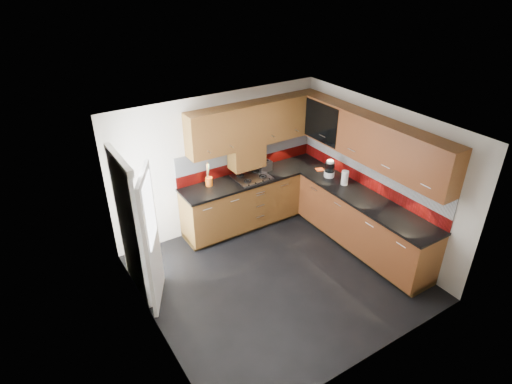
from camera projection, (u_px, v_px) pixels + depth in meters
room at (281, 191)px, 5.78m from camera, size 4.00×3.80×2.64m
base_cabinets at (306, 212)px, 7.32m from camera, size 2.70×3.20×0.95m
countertop at (307, 188)px, 7.07m from camera, size 2.72×3.22×0.04m
backsplash at (310, 164)px, 7.20m from camera, size 2.70×3.20×0.54m
upper_cabinets at (316, 132)px, 6.76m from camera, size 2.50×3.20×0.72m
extractor_hood at (247, 156)px, 7.30m from camera, size 0.60×0.33×0.40m
glass_cabinet at (328, 120)px, 7.18m from camera, size 0.32×0.80×0.66m
back_door at (139, 233)px, 5.73m from camera, size 0.42×1.19×2.04m
gas_hob at (252, 177)px, 7.34m from camera, size 0.60×0.53×0.05m
utensil_pot at (209, 180)px, 7.05m from camera, size 0.12×0.12×0.42m
toaster at (264, 166)px, 7.54m from camera, size 0.27×0.18×0.18m
food_processor at (330, 169)px, 7.32m from camera, size 0.18×0.18×0.30m
paper_towel at (345, 178)px, 7.07m from camera, size 0.13×0.13×0.24m
orange_cloth at (320, 169)px, 7.61m from camera, size 0.17×0.16×0.01m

